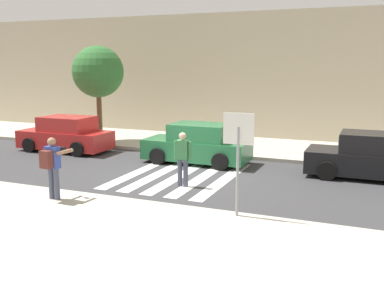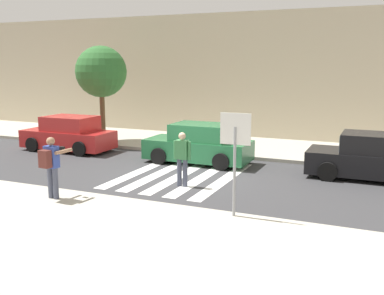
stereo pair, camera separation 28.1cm
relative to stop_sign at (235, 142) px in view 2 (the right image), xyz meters
name	(u,v)px [view 2 (the right image)]	position (x,y,z in m)	size (l,w,h in m)	color
ground_plane	(178,177)	(-3.15, 3.45, -1.99)	(120.00, 120.00, 0.00)	#38383A
sidewalk_near	(58,238)	(-3.15, -2.75, -1.92)	(60.00, 6.00, 0.14)	#B2AD9E
sidewalk_far	(233,146)	(-3.15, 9.45, -1.92)	(60.00, 4.80, 0.14)	#B2AD9E
building_facade_far	(260,76)	(-3.15, 13.85, 1.19)	(56.00, 4.00, 6.36)	beige
crosswalk_stripe_0	(141,171)	(-4.75, 3.65, -1.99)	(0.44, 5.20, 0.01)	silver
crosswalk_stripe_1	(160,173)	(-3.95, 3.65, -1.99)	(0.44, 5.20, 0.01)	silver
crosswalk_stripe_2	(181,175)	(-3.15, 3.65, -1.99)	(0.44, 5.20, 0.01)	silver
crosswalk_stripe_3	(202,177)	(-2.35, 3.65, -1.99)	(0.44, 5.20, 0.01)	silver
crosswalk_stripe_4	(224,180)	(-1.55, 3.65, -1.99)	(0.44, 5.20, 0.01)	silver
stop_sign	(235,142)	(0.00, 0.00, 0.00)	(0.76, 0.08, 2.54)	gray
photographer_with_backpack	(51,162)	(-5.06, -0.65, -0.82)	(0.64, 0.88, 1.72)	#474C60
pedestrian_crossing	(182,156)	(-2.51, 2.40, -1.02)	(0.58, 0.25, 1.72)	#474C60
parked_car_red	(69,135)	(-9.61, 5.75, -1.27)	(4.10, 1.92, 1.55)	red
parked_car_green	(199,145)	(-3.34, 5.75, -1.27)	(4.10, 1.92, 1.55)	#236B3D
parked_car_black	(372,158)	(2.94, 5.75, -1.27)	(4.10, 1.92, 1.55)	black
street_tree_west	(101,72)	(-9.22, 7.83, 1.44)	(2.42, 2.42, 4.52)	brown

